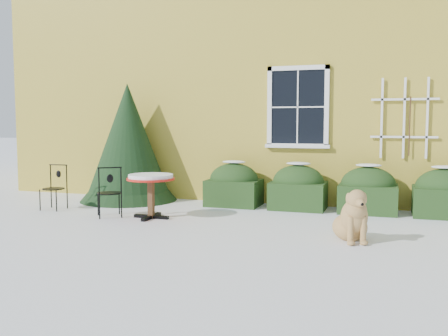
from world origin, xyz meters
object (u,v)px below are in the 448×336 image
(patio_chair_far, at_px, (55,187))
(dog, at_px, (353,220))
(bistro_table, at_px, (151,182))
(patio_chair_near, at_px, (110,192))
(evergreen_shrub, at_px, (128,154))

(patio_chair_far, height_order, dog, patio_chair_far)
(patio_chair_far, bearing_deg, dog, -11.94)
(bistro_table, height_order, patio_chair_near, patio_chair_near)
(bistro_table, xyz_separation_m, patio_chair_near, (-0.75, -0.11, -0.19))
(patio_chair_far, bearing_deg, patio_chair_near, -17.28)
(patio_chair_near, bearing_deg, patio_chair_far, -50.83)
(evergreen_shrub, relative_size, patio_chair_far, 2.91)
(evergreen_shrub, height_order, patio_chair_near, evergreen_shrub)
(patio_chair_near, bearing_deg, bistro_table, 152.45)
(bistro_table, distance_m, patio_chair_far, 2.21)
(evergreen_shrub, bearing_deg, patio_chair_far, -118.80)
(bistro_table, bearing_deg, evergreen_shrub, 128.97)
(bistro_table, relative_size, patio_chair_far, 0.97)
(evergreen_shrub, distance_m, patio_chair_near, 2.02)
(patio_chair_far, distance_m, dog, 5.72)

